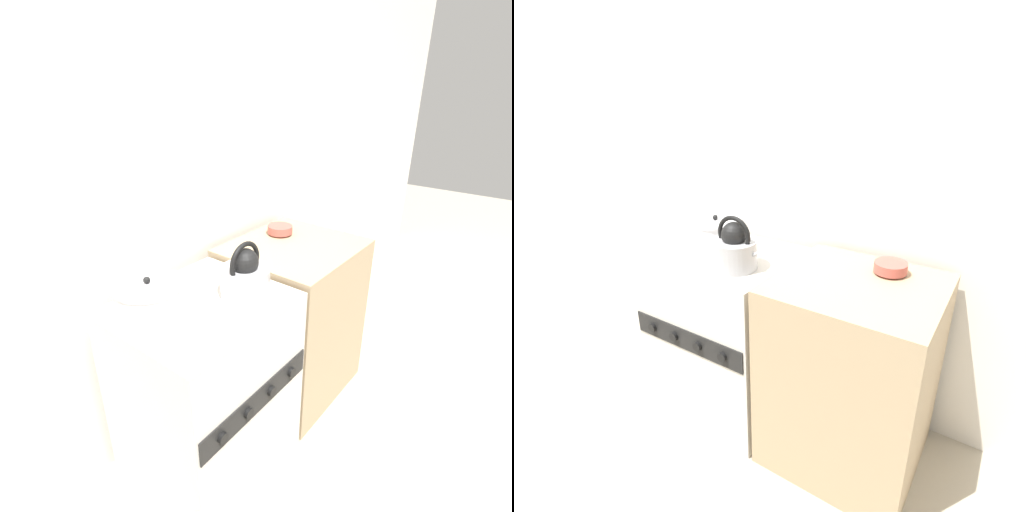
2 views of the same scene
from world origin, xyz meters
The scene contains 7 objects.
ground_plane centered at (0.00, 0.00, 0.00)m, with size 12.00×12.00×0.00m, color #B2A893.
wall_back centered at (0.00, 0.68, 1.25)m, with size 7.00×0.06×2.50m.
stove centered at (0.00, 0.29, 0.45)m, with size 0.68×0.61×0.89m.
counter centered at (0.70, 0.31, 0.46)m, with size 0.67×0.61×0.91m.
kettle centered at (0.15, 0.19, 0.98)m, with size 0.25×0.21×0.25m.
cooking_pot centered at (-0.15, 0.42, 0.95)m, with size 0.27×0.27×0.14m.
enamel_bowl centered at (0.78, 0.46, 0.94)m, with size 0.14×0.14×0.05m.
Camera 1 is at (-0.95, -0.74, 1.73)m, focal length 28.00 mm.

